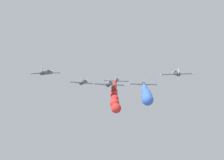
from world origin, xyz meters
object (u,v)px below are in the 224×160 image
Objects in this scene: airplane_right_inner at (144,84)px; airplane_left_outer at (110,84)px; airplane_left_inner at (84,82)px; airplane_trailing at (176,74)px; airplane_lead at (117,80)px; airplane_right_outer at (47,73)px.

airplane_left_outer is (-10.23, -8.93, 0.53)m from airplane_right_inner.
airplane_left_inner is 30.62m from airplane_trailing.
airplane_left_inner is at bearing -136.12° from airplane_lead.
airplane_trailing is at bearing -42.16° from airplane_right_inner.
airplane_right_outer is at bearing -178.53° from airplane_left_outer.
airplane_right_inner is 13.18m from airplane_trailing.
airplane_trailing is (38.68, 0.92, -0.19)m from airplane_right_outer.
airplane_left_inner is 13.88m from airplane_right_outer.
airplane_lead is 1.00× the size of airplane_left_outer.
airplane_left_inner is 1.00× the size of airplane_left_outer.
airplane_left_inner is (-10.25, -9.85, -0.08)m from airplane_lead.
airplane_trailing reaches higher than airplane_left_inner.
airplane_right_outer is at bearing -178.64° from airplane_trailing.
airplane_left_outer is 19.35m from airplane_right_outer.
airplane_right_outer reaches higher than airplane_lead.
airplane_right_inner is 13.59m from airplane_left_outer.
airplane_right_inner is 1.00× the size of airplane_right_outer.
airplane_left_outer is at bearing -178.75° from airplane_trailing.
airplane_lead is 14.22m from airplane_left_inner.
airplane_trailing is at bearing -16.40° from airplane_left_inner.
airplane_left_inner is 19.82m from airplane_right_inner.
airplane_trailing reaches higher than airplane_lead.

